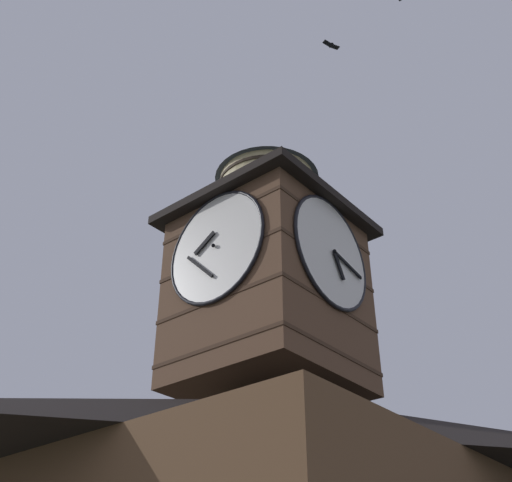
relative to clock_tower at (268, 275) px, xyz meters
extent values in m
pyramid|color=black|center=(-0.81, 0.23, -4.80)|extent=(15.81, 11.97, 2.87)
cube|color=brown|center=(-0.03, -0.03, -0.93)|extent=(4.11, 4.11, 4.86)
cube|color=#432E20|center=(-0.03, -0.03, -2.78)|extent=(4.15, 4.15, 0.10)
cube|color=#432E20|center=(-0.03, -0.03, -1.57)|extent=(4.15, 4.15, 0.10)
cube|color=#432E20|center=(-0.03, -0.03, -0.35)|extent=(4.15, 4.15, 0.10)
cube|color=#432E20|center=(-0.03, -0.03, 0.87)|extent=(4.15, 4.15, 0.10)
cylinder|color=white|center=(-0.03, 2.05, -0.08)|extent=(3.10, 0.10, 3.10)
torus|color=black|center=(-0.03, 2.08, -0.08)|extent=(3.20, 0.10, 3.20)
cube|color=black|center=(-0.21, 2.15, -0.42)|extent=(0.46, 0.04, 0.74)
cube|color=black|center=(-0.65, 2.15, -0.21)|extent=(1.26, 0.04, 0.34)
sphere|color=black|center=(-0.03, 2.16, -0.08)|extent=(0.10, 0.10, 0.10)
cylinder|color=white|center=(2.05, -0.03, -0.08)|extent=(0.10, 3.10, 3.10)
torus|color=black|center=(2.08, -0.03, -0.08)|extent=(0.10, 3.20, 3.20)
cube|color=black|center=(2.15, -0.36, 0.13)|extent=(0.04, 0.72, 0.51)
cube|color=black|center=(2.15, -0.49, -0.52)|extent=(0.04, 0.96, 0.95)
sphere|color=black|center=(2.16, -0.03, -0.08)|extent=(0.10, 0.10, 0.10)
cube|color=black|center=(-0.03, -0.03, 1.62)|extent=(4.81, 4.81, 0.25)
cylinder|color=tan|center=(-0.03, -0.03, 2.52)|extent=(2.83, 2.83, 1.55)
cylinder|color=#2D2319|center=(-0.03, -0.03, 2.01)|extent=(2.89, 2.89, 0.10)
cylinder|color=#2D2319|center=(-0.03, -0.03, 2.52)|extent=(2.89, 2.89, 0.10)
cylinder|color=#2D2319|center=(-0.03, -0.03, 3.04)|extent=(2.89, 2.89, 0.10)
cone|color=#424C5B|center=(-0.03, -0.03, 3.79)|extent=(3.13, 3.13, 0.99)
sphere|color=#424C5B|center=(-0.03, -0.03, 4.39)|extent=(0.16, 0.16, 0.16)
cone|color=#19341E|center=(-1.84, -4.10, -4.32)|extent=(4.65, 4.65, 2.43)
cone|color=#193A1C|center=(-1.84, -4.10, -2.33)|extent=(3.41, 3.41, 2.70)
cone|color=#18321F|center=(-1.84, -4.10, -0.60)|extent=(2.16, 2.16, 2.46)
cone|color=#1D351B|center=(-8.04, -4.87, -2.18)|extent=(5.31, 5.31, 6.48)
cone|color=black|center=(-8.04, -4.87, 1.33)|extent=(3.70, 3.70, 5.19)
cone|color=#19331E|center=(-8.04, -4.87, 6.19)|extent=(2.10, 2.10, 6.57)
sphere|color=silver|center=(-20.03, -28.66, 4.29)|extent=(2.04, 2.04, 2.04)
ellipsoid|color=black|center=(-0.62, 2.25, 8.04)|extent=(0.18, 0.24, 0.12)
cube|color=black|center=(-0.48, 2.20, 8.04)|extent=(0.33, 0.24, 0.07)
cube|color=black|center=(-0.76, 2.30, 8.04)|extent=(0.33, 0.24, 0.07)
camera|label=1|loc=(12.39, 9.92, -8.90)|focal=46.53mm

